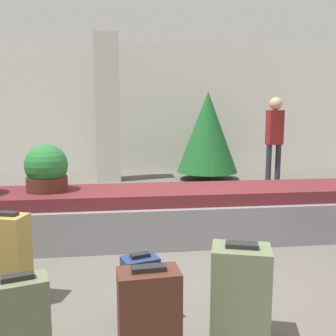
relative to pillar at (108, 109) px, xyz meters
The scene contains 12 objects.
ground_plane 5.72m from the pillar, 81.33° to the right, with size 18.00×18.00×0.00m, color #59544C.
back_wall 1.33m from the pillar, 51.45° to the left, with size 18.00×0.06×3.20m.
carousel 4.35m from the pillar, 78.52° to the right, with size 8.76×0.97×0.62m.
pillar is the anchor object (origin of this frame).
suitcase_0 6.06m from the pillar, 86.16° to the right, with size 0.29×0.24×0.53m.
suitcase_1 6.42m from the pillar, 80.47° to the right, with size 0.44×0.37×0.69m.
suitcase_2 5.65m from the pillar, 96.39° to the right, with size 0.31×0.28×0.76m.
suitcase_6 6.55m from the pillar, 86.25° to the right, with size 0.38×0.24×0.65m.
suitcase_7 6.52m from the pillar, 92.86° to the right, with size 0.36×0.27×0.63m.
potted_plant_1 4.13m from the pillar, 98.39° to the right, with size 0.49×0.49×0.55m.
traveler_0 3.61m from the pillar, 19.44° to the right, with size 0.35×0.26×1.82m.
decorated_tree 2.28m from the pillar, ahead, with size 1.37×1.37×1.99m.
Camera 1 is at (-0.55, -3.04, 1.53)m, focal length 40.00 mm.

